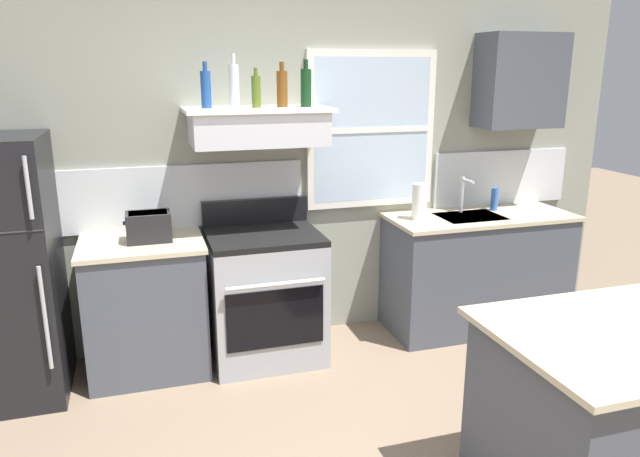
{
  "coord_description": "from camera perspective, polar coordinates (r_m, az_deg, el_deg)",
  "views": [
    {
      "loc": [
        -1.02,
        -1.97,
        2.0
      ],
      "look_at": [
        -0.05,
        1.2,
        1.1
      ],
      "focal_mm": 33.42,
      "sensor_mm": 36.0,
      "label": 1
    }
  ],
  "objects": [
    {
      "name": "counter_right_with_sink",
      "position": [
        4.85,
        14.74,
        -3.91
      ],
      "size": [
        1.43,
        0.63,
        0.91
      ],
      "color": "#474C56",
      "rests_on": "ground_plane"
    },
    {
      "name": "bottle_olive_oil_square",
      "position": [
        3.99,
        -6.13,
        12.95
      ],
      "size": [
        0.06,
        0.06,
        0.25
      ],
      "color": "#4C601E",
      "rests_on": "range_hood_shelf"
    },
    {
      "name": "bottle_clear_tall",
      "position": [
        3.93,
        -8.22,
        13.4
      ],
      "size": [
        0.06,
        0.06,
        0.34
      ],
      "color": "silver",
      "rests_on": "range_hood_shelf"
    },
    {
      "name": "bottle_dark_green_wine",
      "position": [
        4.04,
        -1.35,
        13.38
      ],
      "size": [
        0.07,
        0.07,
        0.31
      ],
      "color": "#143819",
      "rests_on": "range_hood_shelf"
    },
    {
      "name": "bottle_blue_liqueur",
      "position": [
        3.98,
        -10.87,
        13.01
      ],
      "size": [
        0.07,
        0.07,
        0.29
      ],
      "color": "#1E478C",
      "rests_on": "range_hood_shelf"
    },
    {
      "name": "range_hood_shelf",
      "position": [
        4.02,
        -5.98,
        9.73
      ],
      "size": [
        0.96,
        0.52,
        0.24
      ],
      "color": "silver"
    },
    {
      "name": "bottle_amber_wine",
      "position": [
        4.02,
        -3.65,
        13.26
      ],
      "size": [
        0.07,
        0.07,
        0.29
      ],
      "color": "brown",
      "rests_on": "range_hood_shelf"
    },
    {
      "name": "toaster",
      "position": [
        4.0,
        -16.08,
        0.22
      ],
      "size": [
        0.3,
        0.2,
        0.19
      ],
      "color": "black",
      "rests_on": "counter_left_of_stove"
    },
    {
      "name": "upper_cabinet_right",
      "position": [
        4.91,
        18.61,
        13.24
      ],
      "size": [
        0.64,
        0.32,
        0.7
      ],
      "color": "#474C56"
    },
    {
      "name": "counter_left_of_stove",
      "position": [
        4.17,
        -16.3,
        -7.2
      ],
      "size": [
        0.79,
        0.63,
        0.91
      ],
      "color": "#474C56",
      "rests_on": "ground_plane"
    },
    {
      "name": "paper_towel_roll",
      "position": [
        4.44,
        9.49,
        2.54
      ],
      "size": [
        0.11,
        0.11,
        0.27
      ],
      "primitive_type": "cylinder",
      "color": "white",
      "rests_on": "counter_right_with_sink"
    },
    {
      "name": "kitchen_island",
      "position": [
        3.19,
        28.21,
        -15.75
      ],
      "size": [
        1.4,
        0.9,
        0.91
      ],
      "color": "#474C56",
      "rests_on": "ground_plane"
    },
    {
      "name": "stove_range",
      "position": [
        4.2,
        -5.29,
        -6.32
      ],
      "size": [
        0.76,
        0.69,
        1.09
      ],
      "color": "#9EA0A5",
      "rests_on": "ground_plane"
    },
    {
      "name": "back_wall",
      "position": [
        4.38,
        -2.93,
        6.65
      ],
      "size": [
        5.4,
        0.11,
        2.7
      ],
      "color": "gray",
      "rests_on": "ground_plane"
    },
    {
      "name": "dish_soap_bottle",
      "position": [
        4.88,
        16.36,
        2.73
      ],
      "size": [
        0.06,
        0.06,
        0.18
      ],
      "primitive_type": "cylinder",
      "color": "blue",
      "rests_on": "counter_right_with_sink"
    },
    {
      "name": "sink_faucet",
      "position": [
        4.71,
        13.6,
        3.55
      ],
      "size": [
        0.03,
        0.17,
        0.28
      ],
      "color": "silver",
      "rests_on": "counter_right_with_sink"
    }
  ]
}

